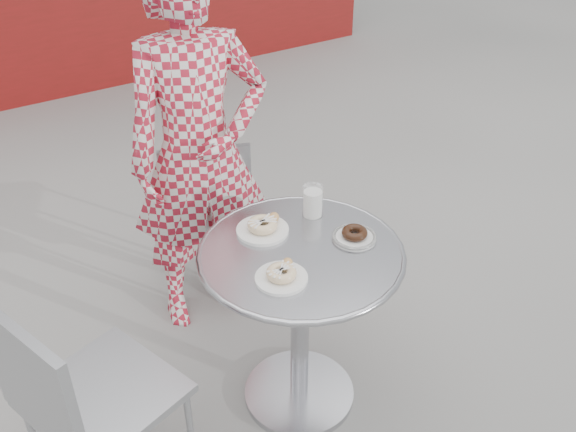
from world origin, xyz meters
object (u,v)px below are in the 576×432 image
plate_near (282,275)px  plate_checker (354,236)px  seated_person (199,154)px  milk_cup (313,202)px  plate_far (263,227)px  bistro_table (300,291)px  chair_far (209,236)px

plate_near → plate_checker: size_ratio=1.09×
seated_person → milk_cup: size_ratio=13.38×
plate_near → plate_checker: bearing=8.7°
seated_person → plate_far: (-0.00, -0.51, -0.06)m
bistro_table → milk_cup: 0.33m
plate_near → plate_far: bearing=71.5°
bistro_table → plate_near: size_ratio=4.24×
chair_far → plate_near: bearing=100.8°
bistro_table → seated_person: (-0.05, 0.68, 0.26)m
chair_far → seated_person: (-0.10, -0.20, 0.57)m
seated_person → plate_checker: seated_person is taller
bistro_table → plate_near: 0.26m
bistro_table → plate_far: bearing=105.9°
chair_far → plate_checker: 1.05m
seated_person → plate_near: size_ratio=9.44×
chair_far → milk_cup: size_ratio=6.69×
seated_person → plate_near: 0.78m
seated_person → milk_cup: 0.56m
bistro_table → seated_person: size_ratio=0.45×
seated_person → plate_checker: bearing=-61.2°
chair_far → plate_checker: size_ratio=5.14×
bistro_table → plate_near: (-0.14, -0.09, 0.20)m
plate_checker → plate_near: bearing=-171.3°
plate_near → bistro_table: bearing=34.1°
plate_checker → plate_far: bearing=139.3°
plate_near → seated_person: bearing=83.4°
chair_far → plate_far: (-0.10, -0.71, 0.50)m
plate_near → milk_cup: 0.40m
chair_far → plate_far: size_ratio=4.32×
plate_far → seated_person: bearing=89.8°
chair_far → plate_far: chair_far is taller
bistro_table → plate_near: plate_near is taller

